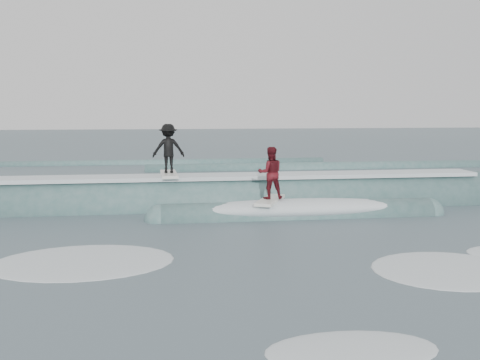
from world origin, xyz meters
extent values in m
plane|color=#3B5056|center=(0.00, 0.00, 0.00)|extent=(160.00, 160.00, 0.00)
cylinder|color=#3D6765|center=(0.00, 6.64, 0.00)|extent=(19.73, 2.06, 2.06)
cylinder|color=#3D6765|center=(1.80, 4.44, 0.00)|extent=(9.00, 1.07, 1.07)
sphere|color=#3D6765|center=(-2.70, 4.44, 0.00)|extent=(1.07, 1.07, 1.07)
sphere|color=#3D6765|center=(6.30, 4.44, 0.00)|extent=(1.07, 1.07, 1.07)
cube|color=silver|center=(0.00, 6.64, 1.10)|extent=(18.00, 1.30, 0.14)
ellipsoid|color=silver|center=(1.80, 4.44, 0.30)|extent=(7.60, 1.30, 0.60)
cube|color=silver|center=(-2.43, 6.64, 1.22)|extent=(0.65, 2.03, 0.10)
imported|color=black|center=(-2.43, 6.64, 2.14)|extent=(1.16, 0.71, 1.74)
cube|color=white|center=(0.83, 4.44, 0.58)|extent=(1.34, 2.05, 0.10)
imported|color=#520F15|center=(0.83, 4.44, 1.48)|extent=(0.83, 0.65, 1.69)
ellipsoid|color=silver|center=(0.22, -5.22, 0.00)|extent=(2.55, 1.74, 0.10)
ellipsoid|color=silver|center=(3.67, -1.66, 0.00)|extent=(4.06, 2.77, 0.10)
ellipsoid|color=silver|center=(-4.45, 0.06, 0.00)|extent=(3.71, 2.53, 0.10)
cylinder|color=#3D6765|center=(-10.30, 14.00, 0.00)|extent=(22.00, 0.70, 0.70)
cylinder|color=#3D6765|center=(7.23, 18.00, 0.00)|extent=(22.00, 0.80, 0.80)
cylinder|color=#3D6765|center=(-3.26, 22.00, 0.00)|extent=(22.00, 0.60, 0.60)
camera|label=1|loc=(-2.43, -12.43, 3.56)|focal=40.00mm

